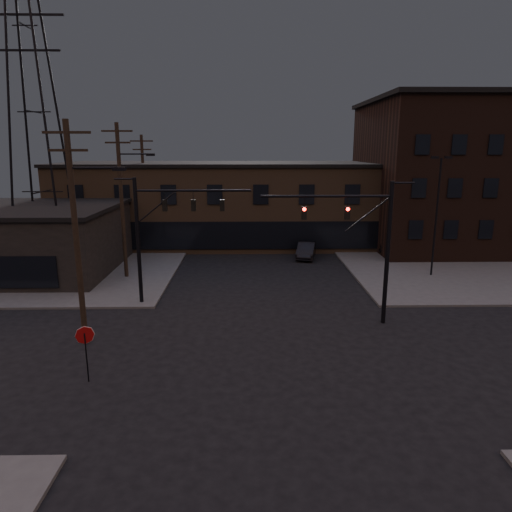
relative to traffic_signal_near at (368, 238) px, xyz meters
The scene contains 18 objects.
ground 8.56m from the traffic_signal_near, 139.97° to the right, with size 140.00×140.00×0.00m, color black.
sidewalk_ne 24.63m from the traffic_signal_near, 46.44° to the left, with size 30.00×30.00×0.15m, color #474744.
sidewalk_nw 32.84m from the traffic_signal_near, 147.39° to the left, with size 30.00×30.00×0.15m, color #474744.
building_row 24.12m from the traffic_signal_near, 102.84° to the left, with size 40.00×12.00×8.00m, color brown.
building_right 27.27m from the traffic_signal_near, 52.26° to the left, with size 22.00×16.00×14.00m, color black.
building_left 27.95m from the traffic_signal_near, 155.60° to the left, with size 16.00×12.00×5.00m, color black.
traffic_signal_near is the anchor object (origin of this frame).
traffic_signal_far 12.57m from the traffic_signal_near, 163.83° to the left, with size 7.12×0.24×8.00m.
stop_sign 15.17m from the traffic_signal_near, 154.10° to the right, with size 0.72×0.33×2.48m.
utility_pole_near 15.03m from the traffic_signal_near, behind, with size 3.70×0.28×11.00m.
utility_pole_mid 18.47m from the traffic_signal_near, 148.97° to the left, with size 3.70×0.28×11.50m.
utility_pole_far 27.33m from the traffic_signal_near, 128.10° to the left, with size 2.20×0.28×11.00m.
transmission_tower 28.02m from the traffic_signal_near, 149.97° to the left, with size 7.00×7.00×25.00m, color black, non-canonical shape.
lot_light_a 12.21m from the traffic_signal_near, 51.18° to the left, with size 1.50×0.28×9.14m.
lot_light_b 19.92m from the traffic_signal_near, 46.74° to the left, with size 1.50×0.28×9.14m.
parked_car_lot_a 18.57m from the traffic_signal_near, 64.86° to the left, with size 1.71×4.24×1.45m, color black.
parked_car_lot_b 19.27m from the traffic_signal_near, 64.83° to the left, with size 1.79×4.41×1.28m, color #B7B7BA.
car_crossing 16.57m from the traffic_signal_near, 94.49° to the left, with size 1.50×4.30×1.42m, color black.
Camera 1 is at (-1.18, -19.81, 9.67)m, focal length 32.00 mm.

